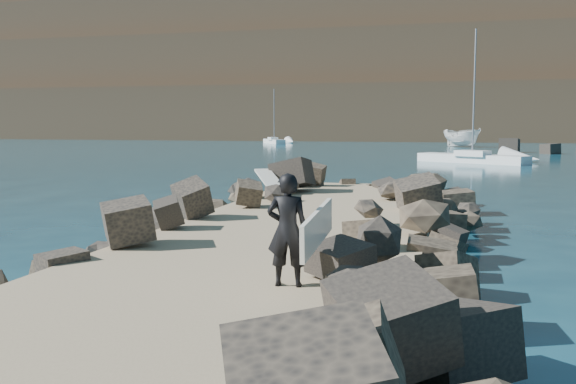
# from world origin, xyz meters

# --- Properties ---
(ground) EXTENTS (800.00, 800.00, 0.00)m
(ground) POSITION_xyz_m (0.00, 0.00, 0.00)
(ground) COLOR #0F384C
(ground) RESTS_ON ground
(jetty) EXTENTS (6.00, 26.00, 0.60)m
(jetty) POSITION_xyz_m (0.00, -2.00, 0.30)
(jetty) COLOR #8C7759
(jetty) RESTS_ON ground
(riprap_left) EXTENTS (2.60, 22.00, 1.00)m
(riprap_left) POSITION_xyz_m (-2.90, -1.50, 0.50)
(riprap_left) COLOR black
(riprap_left) RESTS_ON ground
(riprap_right) EXTENTS (2.60, 22.00, 1.00)m
(riprap_right) POSITION_xyz_m (2.90, -1.50, 0.50)
(riprap_right) COLOR black
(riprap_right) RESTS_ON ground
(headland) EXTENTS (360.00, 140.00, 32.00)m
(headland) POSITION_xyz_m (10.00, 160.00, 16.00)
(headland) COLOR #2D4919
(headland) RESTS_ON ground
(surfboard_resting) EXTENTS (1.57, 2.19, 0.07)m
(surfboard_resting) POSITION_xyz_m (-2.48, 6.00, 1.04)
(surfboard_resting) COLOR silver
(surfboard_resting) RESTS_ON riprap_left
(boat_imported) EXTENTS (5.89, 6.17, 2.40)m
(boat_imported) POSITION_xyz_m (4.39, 70.42, 1.20)
(boat_imported) COLOR silver
(boat_imported) RESTS_ON ground
(surfer_with_board) EXTENTS (0.82, 2.09, 1.68)m
(surfer_with_board) POSITION_xyz_m (1.24, -5.56, 1.45)
(surfer_with_board) COLOR black
(surfer_with_board) RESTS_ON jetty
(sailboat_c) EXTENTS (8.39, 5.96, 10.22)m
(sailboat_c) POSITION_xyz_m (4.83, 36.33, 0.35)
(sailboat_c) COLOR white
(sailboat_c) RESTS_ON ground
(sailboat_e) EXTENTS (4.91, 6.56, 8.24)m
(sailboat_e) POSITION_xyz_m (-22.70, 77.83, 0.35)
(sailboat_e) COLOR white
(sailboat_e) RESTS_ON ground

